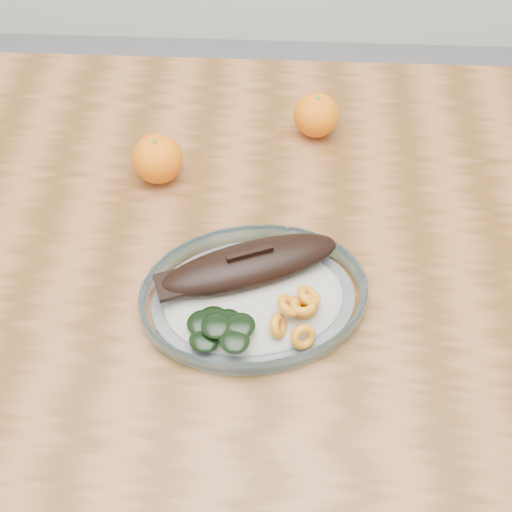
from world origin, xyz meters
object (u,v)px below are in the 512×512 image
Objects in this scene: dining_table at (197,281)px; orange_left at (158,159)px; plated_meal at (254,294)px; orange_right at (316,115)px.

orange_left reaches higher than dining_table.
orange_right is (0.08, 0.32, 0.02)m from plated_meal.
orange_left is (-0.15, 0.21, 0.02)m from plated_meal.
orange_right is at bearing 65.34° from plated_meal.
orange_left reaches higher than orange_right.
orange_right is (0.23, 0.11, -0.00)m from orange_left.
plated_meal is 8.21× the size of orange_left.
dining_table is at bearing -127.55° from orange_right.
dining_table is 0.19m from orange_left.
orange_left is (-0.06, 0.12, 0.14)m from dining_table.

